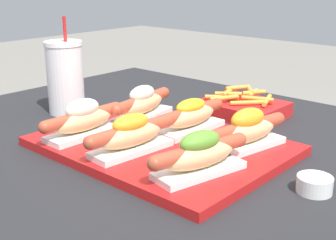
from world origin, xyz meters
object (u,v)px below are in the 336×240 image
serving_tray (161,146)px  hot_dog_1 (131,135)px  hot_dog_5 (247,130)px  hot_dog_3 (142,103)px  drink_cup (65,77)px  hot_dog_2 (200,154)px  hot_dog_4 (191,116)px  hot_dog_0 (83,120)px  sauce_bowl (315,183)px  fries_basket (243,107)px

serving_tray → hot_dog_1: bearing=-92.9°
serving_tray → hot_dog_5: size_ratio=2.32×
hot_dog_3 → drink_cup: size_ratio=0.85×
hot_dog_2 → hot_dog_4: 0.22m
serving_tray → hot_dog_1: size_ratio=2.30×
hot_dog_0 → hot_dog_2: size_ratio=1.02×
hot_dog_3 → hot_dog_4: bearing=1.0°
serving_tray → hot_dog_3: hot_dog_3 is taller
hot_dog_1 → sauce_bowl: bearing=18.6°
hot_dog_5 → sauce_bowl: (0.17, -0.06, -0.04)m
hot_dog_5 → drink_cup: (-0.50, -0.05, 0.04)m
hot_dog_4 → hot_dog_5: bearing=-2.0°
hot_dog_2 → hot_dog_3: same height
fries_basket → hot_dog_1: bearing=-89.2°
sauce_bowl → serving_tray: bearing=-175.0°
hot_dog_0 → hot_dog_4: 0.22m
drink_cup → sauce_bowl: bearing=-0.5°
hot_dog_0 → hot_dog_1: bearing=1.7°
hot_dog_1 → fries_basket: (-0.01, 0.39, -0.03)m
hot_dog_2 → hot_dog_4: bearing=133.1°
hot_dog_5 → drink_cup: drink_cup is taller
serving_tray → sauce_bowl: 0.31m
sauce_bowl → hot_dog_0: bearing=-166.3°
serving_tray → drink_cup: bearing=174.7°
hot_dog_4 → fries_basket: 0.22m
hot_dog_3 → serving_tray: bearing=-31.8°
serving_tray → hot_dog_2: 0.17m
serving_tray → hot_dog_3: 0.17m
serving_tray → hot_dog_3: (-0.14, 0.09, 0.04)m
hot_dog_3 → fries_basket: (0.13, 0.22, -0.03)m
sauce_bowl → hot_dog_3: bearing=172.6°
serving_tray → hot_dog_5: 0.17m
hot_dog_0 → sauce_bowl: 0.47m
serving_tray → sauce_bowl: (0.31, 0.03, 0.01)m
hot_dog_1 → hot_dog_5: bearing=47.5°
serving_tray → hot_dog_1: (-0.00, -0.08, 0.04)m
hot_dog_3 → hot_dog_4: hot_dog_3 is taller
hot_dog_4 → serving_tray: bearing=-91.6°
serving_tray → sauce_bowl: bearing=5.0°
sauce_bowl → drink_cup: 0.67m
drink_cup → fries_basket: (0.34, 0.28, -0.07)m
serving_tray → hot_dog_0: (-0.14, -0.08, 0.04)m
hot_dog_3 → drink_cup: 0.22m
sauce_bowl → fries_basket: size_ratio=0.30×
hot_dog_2 → hot_dog_3: (-0.29, 0.16, 0.00)m
hot_dog_1 → hot_dog_4: hot_dog_1 is taller
hot_dog_3 → hot_dog_5: hot_dog_5 is taller
fries_basket → hot_dog_3: bearing=-120.1°
hot_dog_0 → drink_cup: bearing=151.5°
drink_cup → fries_basket: size_ratio=1.24×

